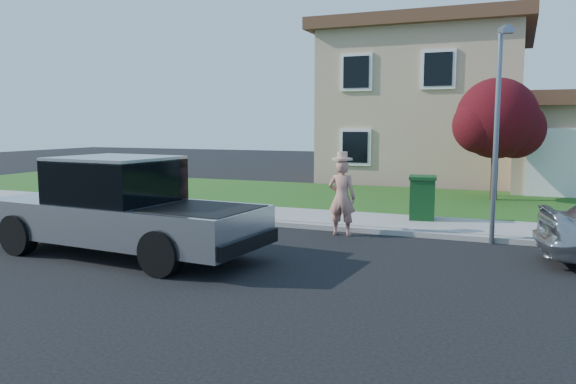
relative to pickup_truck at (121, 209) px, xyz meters
The scene contains 10 objects.
ground 3.39m from the pickup_truck, 18.88° to the left, with size 80.00×80.00×0.00m, color black.
curb 5.76m from the pickup_truck, 44.02° to the left, with size 40.00×0.20×0.12m, color gray.
sidewalk 6.56m from the pickup_truck, 51.00° to the left, with size 40.00×2.00×0.15m, color gray.
lawn 10.43m from the pickup_truck, 66.80° to the left, with size 40.00×7.00×0.10m, color #1C4D16.
house 18.13m from the pickup_truck, 75.81° to the left, with size 14.00×11.30×6.85m.
pickup_truck is the anchor object (origin of this frame).
woman 4.85m from the pickup_truck, 45.74° to the left, with size 0.64×0.46×1.91m.
ornamental_tree 12.39m from the pickup_truck, 58.53° to the left, with size 2.84×2.56×3.89m.
trash_bin 7.37m from the pickup_truck, 48.63° to the left, with size 0.77×0.85×1.09m.
street_lamp 7.80m from the pickup_truck, 29.57° to the left, with size 0.33×0.58×4.48m.
Camera 1 is at (3.97, -9.75, 2.53)m, focal length 35.00 mm.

